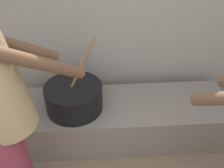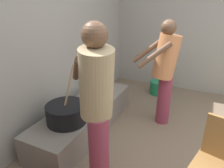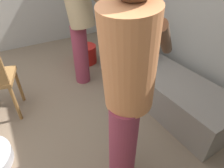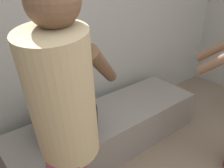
# 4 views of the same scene
# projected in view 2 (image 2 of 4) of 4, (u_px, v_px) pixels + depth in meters

# --- Properties ---
(block_enclosure_rear) EXTENTS (5.04, 0.20, 2.47)m
(block_enclosure_rear) POSITION_uv_depth(u_px,v_px,m) (42.00, 45.00, 2.74)
(block_enclosure_rear) COLOR #9E998E
(block_enclosure_rear) RESTS_ON ground_plane
(hearth_ledge) EXTENTS (1.94, 0.60, 0.38)m
(hearth_ledge) POSITION_uv_depth(u_px,v_px,m) (85.00, 117.00, 3.05)
(hearth_ledge) COLOR slate
(hearth_ledge) RESTS_ON ground_plane
(cooking_pot_main) EXTENTS (0.49, 0.49, 0.68)m
(cooking_pot_main) POSITION_uv_depth(u_px,v_px,m) (67.00, 113.00, 2.56)
(cooking_pot_main) COLOR black
(cooking_pot_main) RESTS_ON hearth_ledge
(cook_in_tan_shirt) EXTENTS (0.72, 0.68, 1.65)m
(cook_in_tan_shirt) POSITION_uv_depth(u_px,v_px,m) (97.00, 102.00, 1.87)
(cook_in_tan_shirt) COLOR #8C3347
(cook_in_tan_shirt) RESTS_ON ground_plane
(cook_in_orange_shirt) EXTENTS (0.64, 0.71, 1.55)m
(cook_in_orange_shirt) POSITION_uv_depth(u_px,v_px,m) (165.00, 68.00, 2.96)
(cook_in_orange_shirt) COLOR #8C3347
(cook_in_orange_shirt) RESTS_ON ground_plane
(chair_brown_wood) EXTENTS (0.49, 0.49, 0.88)m
(chair_brown_wood) POSITION_uv_depth(u_px,v_px,m) (219.00, 165.00, 1.77)
(chair_brown_wood) COLOR olive
(chair_brown_wood) RESTS_ON ground_plane
(bucket_green_plastic) EXTENTS (0.32, 0.32, 0.26)m
(bucket_green_plastic) POSITION_uv_depth(u_px,v_px,m) (158.00, 87.00, 4.21)
(bucket_green_plastic) COLOR #1E7A4C
(bucket_green_plastic) RESTS_ON ground_plane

